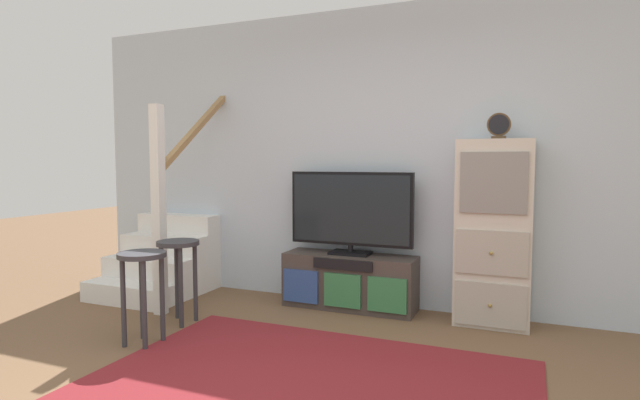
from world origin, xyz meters
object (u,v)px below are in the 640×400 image
at_px(television, 351,211).
at_px(bar_stool_far, 178,262).
at_px(side_cabinet, 493,233).
at_px(media_console, 349,281).
at_px(desk_clock, 499,126).
at_px(bar_stool_near, 142,276).

xyz_separation_m(television, bar_stool_far, (-1.15, -0.95, -0.37)).
height_order(side_cabinet, bar_stool_far, side_cabinet).
bearing_deg(bar_stool_far, media_console, 38.99).
bearing_deg(media_console, desk_clock, -0.22).
bearing_deg(media_console, television, 90.00).
xyz_separation_m(television, side_cabinet, (1.21, -0.01, -0.13)).
xyz_separation_m(media_console, television, (-0.00, 0.02, 0.64)).
distance_m(media_console, desk_clock, 1.83).
bearing_deg(television, bar_stool_far, -140.30).
relative_size(television, side_cabinet, 0.76).
height_order(television, desk_clock, desk_clock).
distance_m(side_cabinet, bar_stool_far, 2.55).
bearing_deg(side_cabinet, television, 179.36).
xyz_separation_m(side_cabinet, bar_stool_near, (-2.28, -1.44, -0.24)).
height_order(television, side_cabinet, side_cabinet).
height_order(media_console, bar_stool_far, bar_stool_far).
bearing_deg(side_cabinet, bar_stool_near, -147.81).
relative_size(media_console, television, 1.05).
bearing_deg(bar_stool_near, television, 53.61).
height_order(side_cabinet, desk_clock, desk_clock).
bearing_deg(desk_clock, media_console, 179.78).
bearing_deg(television, desk_clock, -1.33).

